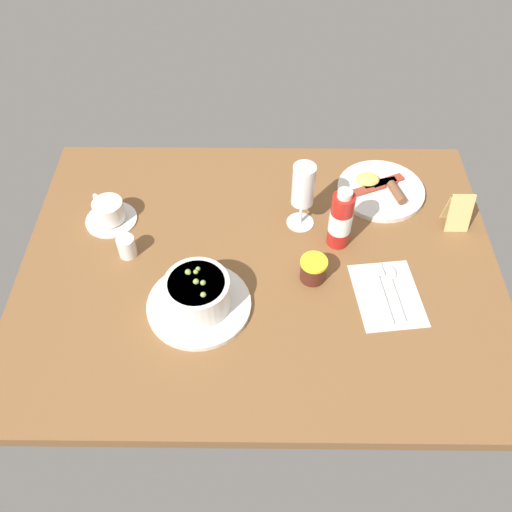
% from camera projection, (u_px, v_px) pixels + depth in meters
% --- Properties ---
extents(ground_plane, '(1.10, 0.84, 0.03)m').
position_uv_depth(ground_plane, '(259.00, 268.00, 1.29)').
color(ground_plane, brown).
extents(porridge_bowl, '(0.23, 0.23, 0.09)m').
position_uv_depth(porridge_bowl, '(197.00, 295.00, 1.17)').
color(porridge_bowl, silver).
rests_on(porridge_bowl, ground_plane).
extents(cutlery_setting, '(0.16, 0.20, 0.01)m').
position_uv_depth(cutlery_setting, '(387.00, 293.00, 1.22)').
color(cutlery_setting, silver).
rests_on(cutlery_setting, ground_plane).
extents(coffee_cup, '(0.13, 0.13, 0.06)m').
position_uv_depth(coffee_cup, '(109.00, 212.00, 1.35)').
color(coffee_cup, silver).
rests_on(coffee_cup, ground_plane).
extents(creamer_jug, '(0.04, 0.05, 0.06)m').
position_uv_depth(creamer_jug, '(126.00, 246.00, 1.28)').
color(creamer_jug, silver).
rests_on(creamer_jug, ground_plane).
extents(wine_glass, '(0.07, 0.07, 0.18)m').
position_uv_depth(wine_glass, '(302.00, 188.00, 1.28)').
color(wine_glass, white).
rests_on(wine_glass, ground_plane).
extents(jam_jar, '(0.06, 0.06, 0.06)m').
position_uv_depth(jam_jar, '(313.00, 269.00, 1.23)').
color(jam_jar, '#4A1F16').
rests_on(jam_jar, ground_plane).
extents(sauce_bottle_red, '(0.05, 0.05, 0.16)m').
position_uv_depth(sauce_bottle_red, '(340.00, 220.00, 1.27)').
color(sauce_bottle_red, '#B21E19').
rests_on(sauce_bottle_red, ground_plane).
extents(breakfast_plate, '(0.22, 0.22, 0.04)m').
position_uv_depth(breakfast_plate, '(380.00, 189.00, 1.43)').
color(breakfast_plate, silver).
rests_on(breakfast_plate, ground_plane).
extents(menu_card, '(0.06, 0.05, 0.10)m').
position_uv_depth(menu_card, '(458.00, 210.00, 1.32)').
color(menu_card, tan).
rests_on(menu_card, ground_plane).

